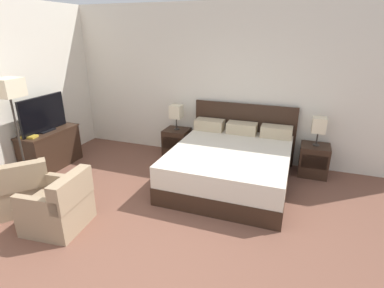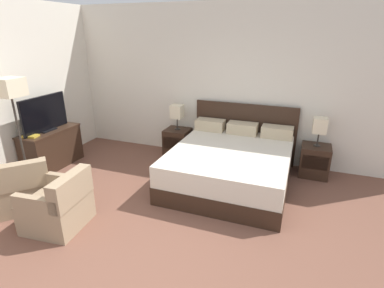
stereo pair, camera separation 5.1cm
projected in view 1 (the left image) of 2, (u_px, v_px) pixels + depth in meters
ground_plane at (142, 261)px, 3.30m from camera, size 9.68×9.68×0.00m
wall_back at (222, 84)px, 5.65m from camera, size 7.29×0.06×2.89m
wall_left at (11, 92)px, 4.93m from camera, size 0.06×5.03×2.89m
bed at (231, 164)px, 4.94m from camera, size 1.91×2.13×1.12m
nightstand_left at (177, 142)px, 6.05m from camera, size 0.48×0.45×0.55m
nightstand_right at (314, 160)px, 5.21m from camera, size 0.48×0.45×0.55m
table_lamp_left at (176, 112)px, 5.82m from camera, size 0.22×0.22×0.49m
table_lamp_right at (319, 125)px, 4.99m from camera, size 0.22×0.22×0.49m
dresser at (51, 148)px, 5.50m from camera, size 0.49×1.10×0.70m
tv at (43, 115)px, 5.24m from camera, size 0.18×0.97×0.63m
book_red_cover at (29, 137)px, 5.03m from camera, size 0.26×0.20×0.03m
armchair_by_window at (23, 189)px, 4.23m from camera, size 0.97×0.97×0.76m
armchair_companion at (59, 207)px, 3.80m from camera, size 0.76×0.75×0.76m
floor_lamp at (10, 95)px, 4.47m from camera, size 0.35×0.35×1.74m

